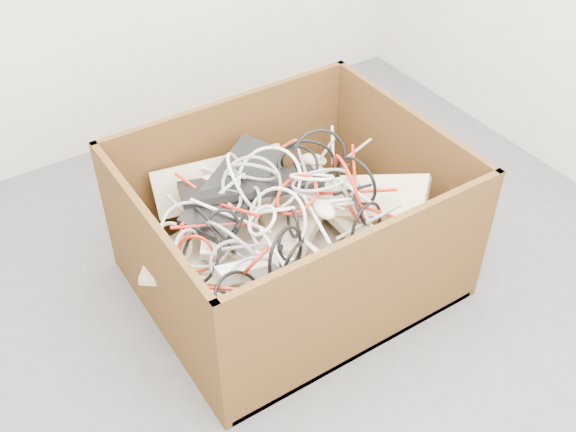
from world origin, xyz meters
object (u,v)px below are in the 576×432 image
cardboard_box (288,250)px  vga_plug (363,191)px  power_strip_right (260,267)px  power_strip_left (212,220)px

cardboard_box → vga_plug: (0.29, -0.05, 0.19)m
vga_plug → cardboard_box: bearing=-147.6°
power_strip_right → vga_plug: (0.52, 0.14, -0.00)m
power_strip_left → vga_plug: bearing=-67.8°
cardboard_box → power_strip_left: cardboard_box is taller
cardboard_box → vga_plug: size_ratio=23.69×
power_strip_left → power_strip_right: bearing=-138.5°
power_strip_right → cardboard_box: bearing=43.9°
cardboard_box → power_strip_left: 0.34m
cardboard_box → power_strip_right: 0.35m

